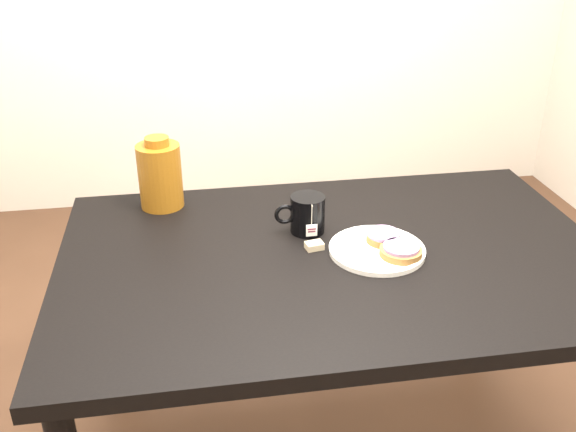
{
  "coord_description": "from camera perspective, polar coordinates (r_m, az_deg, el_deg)",
  "views": [
    {
      "loc": [
        -0.35,
        -1.38,
        1.57
      ],
      "look_at": [
        -0.1,
        0.11,
        0.81
      ],
      "focal_mm": 40.0,
      "sensor_mm": 36.0,
      "label": 1
    }
  ],
  "objects": [
    {
      "name": "plate",
      "position": [
        1.66,
        7.91,
        -2.93
      ],
      "size": [
        0.25,
        0.25,
        0.02
      ],
      "color": "white",
      "rests_on": "table"
    },
    {
      "name": "bagel_back",
      "position": [
        1.68,
        8.47,
        -1.84
      ],
      "size": [
        0.12,
        0.12,
        0.03
      ],
      "color": "brown",
      "rests_on": "plate"
    },
    {
      "name": "bagel_package",
      "position": [
        1.88,
        -11.31,
        3.61
      ],
      "size": [
        0.15,
        0.15,
        0.21
      ],
      "rotation": [
        0.0,
        0.0,
        -0.23
      ],
      "color": "#62350C",
      "rests_on": "table"
    },
    {
      "name": "bagel_front",
      "position": [
        1.62,
        10.0,
        -3.06
      ],
      "size": [
        0.11,
        0.11,
        0.03
      ],
      "color": "brown",
      "rests_on": "plate"
    },
    {
      "name": "teabag_pouch",
      "position": [
        1.66,
        2.36,
        -2.65
      ],
      "size": [
        0.05,
        0.04,
        0.02
      ],
      "primitive_type": "cube",
      "rotation": [
        0.0,
        0.0,
        0.18
      ],
      "color": "#C6B793",
      "rests_on": "table"
    },
    {
      "name": "mug",
      "position": [
        1.72,
        1.68,
        0.19
      ],
      "size": [
        0.14,
        0.1,
        0.1
      ],
      "rotation": [
        0.0,
        0.0,
        0.02
      ],
      "color": "black",
      "rests_on": "table"
    },
    {
      "name": "table",
      "position": [
        1.69,
        4.11,
        -5.71
      ],
      "size": [
        1.4,
        0.9,
        0.75
      ],
      "color": "black",
      "rests_on": "ground_plane"
    }
  ]
}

